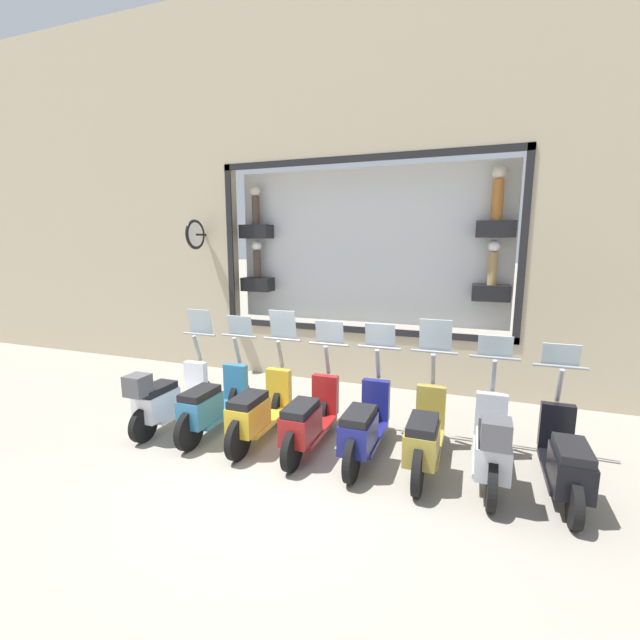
{
  "coord_description": "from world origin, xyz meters",
  "views": [
    {
      "loc": [
        -4.34,
        -2.07,
        2.7
      ],
      "look_at": [
        2.01,
        0.27,
        1.48
      ],
      "focal_mm": 24.0,
      "sensor_mm": 36.0,
      "label": 1
    }
  ],
  "objects_px": {
    "scooter_olive_2": "(425,435)",
    "scooter_red_4": "(309,419)",
    "scooter_teal_6": "(213,404)",
    "scooter_silver_1": "(492,445)",
    "scooter_black_0": "(566,460)",
    "scooter_yellow_5": "(259,410)",
    "scooter_white_7": "(167,397)",
    "scooter_navy_3": "(364,426)"
  },
  "relations": [
    {
      "from": "scooter_silver_1",
      "to": "scooter_yellow_5",
      "type": "distance_m",
      "value": 2.97
    },
    {
      "from": "scooter_navy_3",
      "to": "scooter_yellow_5",
      "type": "distance_m",
      "value": 1.48
    },
    {
      "from": "scooter_olive_2",
      "to": "scooter_teal_6",
      "type": "xyz_separation_m",
      "value": [
        -0.0,
        2.97,
        -0.01
      ]
    },
    {
      "from": "scooter_teal_6",
      "to": "scooter_white_7",
      "type": "relative_size",
      "value": 1.01
    },
    {
      "from": "scooter_silver_1",
      "to": "scooter_white_7",
      "type": "relative_size",
      "value": 1.01
    },
    {
      "from": "scooter_olive_2",
      "to": "scooter_red_4",
      "type": "xyz_separation_m",
      "value": [
        -0.01,
        1.48,
        -0.02
      ]
    },
    {
      "from": "scooter_navy_3",
      "to": "scooter_red_4",
      "type": "xyz_separation_m",
      "value": [
        -0.0,
        0.74,
        -0.01
      ]
    },
    {
      "from": "scooter_red_4",
      "to": "scooter_white_7",
      "type": "xyz_separation_m",
      "value": [
        -0.06,
        2.22,
        0.03
      ]
    },
    {
      "from": "scooter_red_4",
      "to": "scooter_teal_6",
      "type": "distance_m",
      "value": 1.48
    },
    {
      "from": "scooter_black_0",
      "to": "scooter_red_4",
      "type": "distance_m",
      "value": 2.97
    },
    {
      "from": "scooter_silver_1",
      "to": "scooter_olive_2",
      "type": "bearing_deg",
      "value": 84.96
    },
    {
      "from": "scooter_yellow_5",
      "to": "scooter_white_7",
      "type": "xyz_separation_m",
      "value": [
        -0.07,
        1.48,
        0.02
      ]
    },
    {
      "from": "scooter_black_0",
      "to": "scooter_silver_1",
      "type": "height_order",
      "value": "scooter_silver_1"
    },
    {
      "from": "scooter_silver_1",
      "to": "scooter_teal_6",
      "type": "xyz_separation_m",
      "value": [
        0.06,
        3.71,
        -0.04
      ]
    },
    {
      "from": "scooter_teal_6",
      "to": "scooter_navy_3",
      "type": "bearing_deg",
      "value": -89.97
    },
    {
      "from": "scooter_silver_1",
      "to": "scooter_red_4",
      "type": "bearing_deg",
      "value": 88.47
    },
    {
      "from": "scooter_navy_3",
      "to": "scooter_silver_1",
      "type": "bearing_deg",
      "value": -92.39
    },
    {
      "from": "scooter_red_4",
      "to": "scooter_teal_6",
      "type": "relative_size",
      "value": 1.0
    },
    {
      "from": "scooter_olive_2",
      "to": "scooter_yellow_5",
      "type": "distance_m",
      "value": 2.22
    },
    {
      "from": "scooter_silver_1",
      "to": "scooter_yellow_5",
      "type": "relative_size",
      "value": 1.0
    },
    {
      "from": "scooter_red_4",
      "to": "scooter_yellow_5",
      "type": "relative_size",
      "value": 1.0
    },
    {
      "from": "scooter_yellow_5",
      "to": "scooter_navy_3",
      "type": "bearing_deg",
      "value": -90.12
    },
    {
      "from": "scooter_teal_6",
      "to": "scooter_black_0",
      "type": "bearing_deg",
      "value": -90.12
    },
    {
      "from": "scooter_white_7",
      "to": "scooter_red_4",
      "type": "bearing_deg",
      "value": -88.35
    },
    {
      "from": "scooter_teal_6",
      "to": "scooter_white_7",
      "type": "height_order",
      "value": "scooter_white_7"
    },
    {
      "from": "scooter_silver_1",
      "to": "scooter_yellow_5",
      "type": "bearing_deg",
      "value": 88.74
    },
    {
      "from": "scooter_black_0",
      "to": "scooter_yellow_5",
      "type": "xyz_separation_m",
      "value": [
        0.01,
        3.71,
        0.04
      ]
    },
    {
      "from": "scooter_red_4",
      "to": "scooter_white_7",
      "type": "bearing_deg",
      "value": 91.65
    },
    {
      "from": "scooter_olive_2",
      "to": "scooter_red_4",
      "type": "relative_size",
      "value": 1.0
    },
    {
      "from": "scooter_red_4",
      "to": "scooter_yellow_5",
      "type": "bearing_deg",
      "value": 89.56
    },
    {
      "from": "scooter_black_0",
      "to": "scooter_silver_1",
      "type": "bearing_deg",
      "value": 93.95
    },
    {
      "from": "scooter_silver_1",
      "to": "scooter_navy_3",
      "type": "bearing_deg",
      "value": 87.61
    },
    {
      "from": "scooter_silver_1",
      "to": "scooter_teal_6",
      "type": "height_order",
      "value": "scooter_teal_6"
    },
    {
      "from": "scooter_navy_3",
      "to": "scooter_red_4",
      "type": "relative_size",
      "value": 1.0
    },
    {
      "from": "scooter_teal_6",
      "to": "scooter_silver_1",
      "type": "bearing_deg",
      "value": -90.94
    },
    {
      "from": "scooter_olive_2",
      "to": "scooter_white_7",
      "type": "xyz_separation_m",
      "value": [
        -0.07,
        3.71,
        0.02
      ]
    },
    {
      "from": "scooter_white_7",
      "to": "scooter_yellow_5",
      "type": "bearing_deg",
      "value": -87.3
    },
    {
      "from": "scooter_red_4",
      "to": "scooter_white_7",
      "type": "distance_m",
      "value": 2.23
    },
    {
      "from": "scooter_red_4",
      "to": "scooter_silver_1",
      "type": "bearing_deg",
      "value": -91.53
    },
    {
      "from": "scooter_black_0",
      "to": "scooter_teal_6",
      "type": "xyz_separation_m",
      "value": [
        0.01,
        4.45,
        0.03
      ]
    },
    {
      "from": "scooter_olive_2",
      "to": "scooter_red_4",
      "type": "height_order",
      "value": "scooter_olive_2"
    },
    {
      "from": "scooter_olive_2",
      "to": "scooter_teal_6",
      "type": "distance_m",
      "value": 2.97
    }
  ]
}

